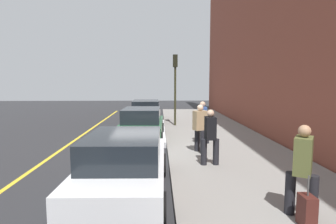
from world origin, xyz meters
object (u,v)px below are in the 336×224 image
parked_car_green (142,125)px  pedestrian_olive_coat (303,168)px  parked_car_white (125,165)px  pedestrian_blue_coat (202,121)px  traffic_light_pole (175,78)px  pedestrian_black_coat (210,136)px  rolling_suitcase (307,211)px  parked_car_black (146,112)px  pedestrian_tan_coat (200,127)px

parked_car_green → pedestrian_olive_coat: 8.24m
parked_car_white → parked_car_green: size_ratio=1.08×
pedestrian_blue_coat → traffic_light_pole: (4.80, 0.86, 1.84)m
pedestrian_black_coat → pedestrian_olive_coat: bearing=-161.3°
pedestrian_black_coat → pedestrian_blue_coat: 3.01m
parked_car_white → rolling_suitcase: parked_car_white is taller
parked_car_black → rolling_suitcase: 13.55m
pedestrian_black_coat → pedestrian_olive_coat: pedestrian_olive_coat is taller
parked_car_white → pedestrian_blue_coat: 5.61m
pedestrian_olive_coat → traffic_light_pole: size_ratio=0.43×
parked_car_white → pedestrian_tan_coat: 4.18m
parked_car_black → pedestrian_black_coat: 9.70m
pedestrian_tan_coat → traffic_light_pole: bearing=5.0°
parked_car_green → pedestrian_olive_coat: pedestrian_olive_coat is taller
pedestrian_olive_coat → pedestrian_blue_coat: size_ratio=1.01×
pedestrian_blue_coat → pedestrian_tan_coat: (-1.47, 0.31, -0.00)m
parked_car_black → traffic_light_pole: bearing=-132.1°
parked_car_black → pedestrian_blue_coat: pedestrian_blue_coat is taller
rolling_suitcase → parked_car_black: bearing=14.7°
parked_car_green → pedestrian_olive_coat: (-7.48, -3.44, 0.33)m
pedestrian_black_coat → parked_car_white: bearing=130.2°
parked_car_green → pedestrian_olive_coat: size_ratio=2.39×
pedestrian_black_coat → pedestrian_tan_coat: 1.53m
parked_car_black → traffic_light_pole: (-1.60, -1.77, 2.16)m
parked_car_green → rolling_suitcase: 8.55m
parked_car_black → pedestrian_blue_coat: size_ratio=2.60×
pedestrian_black_coat → traffic_light_pole: traffic_light_pole is taller
pedestrian_black_coat → rolling_suitcase: pedestrian_black_coat is taller
pedestrian_olive_coat → pedestrian_tan_coat: 5.00m
parked_car_black → parked_car_green: bearing=-179.1°
pedestrian_black_coat → rolling_suitcase: 3.90m
parked_car_black → rolling_suitcase: parked_car_black is taller
traffic_light_pole → rolling_suitcase: traffic_light_pole is taller
parked_car_black → rolling_suitcase: bearing=-165.3°
pedestrian_tan_coat → rolling_suitcase: size_ratio=1.88×
parked_car_white → traffic_light_pole: 10.16m
pedestrian_black_coat → traffic_light_pole: 8.04m
parked_car_green → pedestrian_black_coat: 4.77m
traffic_light_pole → pedestrian_olive_coat: bearing=-171.0°
parked_car_black → pedestrian_blue_coat: 6.93m
traffic_light_pole → rolling_suitcase: 11.88m
pedestrian_olive_coat → pedestrian_blue_coat: bearing=8.1°
traffic_light_pole → parked_car_green: bearing=155.1°
pedestrian_tan_coat → traffic_light_pole: (6.27, 0.54, 1.84)m
pedestrian_blue_coat → rolling_suitcase: pedestrian_blue_coat is taller
rolling_suitcase → pedestrian_blue_coat: bearing=6.9°
parked_car_white → traffic_light_pole: (9.78, -1.71, 2.16)m
pedestrian_black_coat → traffic_light_pole: bearing=4.6°
parked_car_green → parked_car_white: bearing=179.8°
pedestrian_olive_coat → rolling_suitcase: bearing=167.6°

